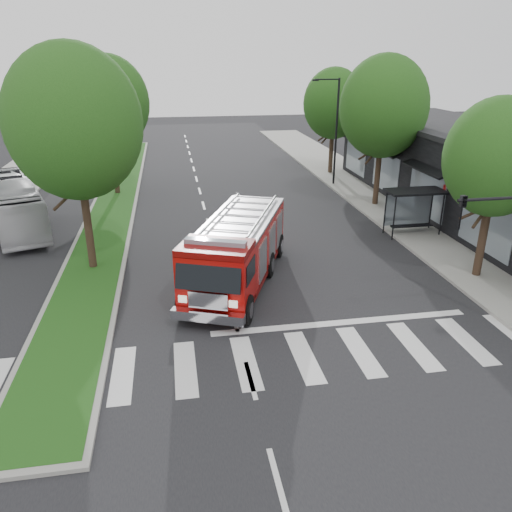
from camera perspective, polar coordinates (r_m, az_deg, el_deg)
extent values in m
plane|color=black|center=(19.53, -2.52, -7.20)|extent=(140.00, 140.00, 0.00)
cube|color=gray|center=(32.04, 17.78, 3.75)|extent=(5.00, 80.00, 0.15)
cube|color=gray|center=(36.40, -15.76, 6.09)|extent=(3.00, 50.00, 0.14)
cube|color=#164413|center=(36.38, -15.77, 6.20)|extent=(2.60, 49.50, 0.02)
cube|color=black|center=(33.73, 25.14, 7.90)|extent=(8.00, 30.00, 5.00)
cylinder|color=black|center=(28.30, 15.50, 4.17)|extent=(0.08, 0.08, 2.50)
cylinder|color=black|center=(29.58, 20.44, 4.34)|extent=(0.08, 0.08, 2.50)
cylinder|color=black|center=(29.34, 14.54, 4.89)|extent=(0.08, 0.08, 2.50)
cylinder|color=black|center=(30.58, 19.36, 5.03)|extent=(0.08, 0.08, 2.50)
cube|color=black|center=(29.09, 17.79, 7.06)|extent=(3.20, 1.60, 0.12)
cube|color=#8C99A5|center=(30.00, 16.93, 5.11)|extent=(2.80, 0.04, 1.80)
cube|color=black|center=(29.63, 17.35, 3.33)|extent=(2.40, 0.40, 0.08)
cylinder|color=black|center=(24.51, 24.45, 1.77)|extent=(0.36, 0.36, 3.74)
ellipsoid|color=#153E10|center=(23.63, 25.84, 10.11)|extent=(4.40, 4.40, 5.06)
cylinder|color=black|center=(34.56, 13.72, 9.12)|extent=(0.36, 0.36, 4.40)
ellipsoid|color=#153E10|center=(33.91, 14.39, 16.21)|extent=(5.60, 5.60, 6.44)
cylinder|color=black|center=(43.77, 8.58, 11.80)|extent=(0.36, 0.36, 3.96)
ellipsoid|color=#153E10|center=(43.28, 8.88, 16.85)|extent=(5.00, 5.00, 5.75)
cylinder|color=black|center=(24.36, -18.68, 3.59)|extent=(0.36, 0.36, 4.62)
ellipsoid|color=#153E10|center=(23.42, -20.05, 14.11)|extent=(5.80, 5.80, 6.67)
cylinder|color=black|center=(37.86, -15.83, 10.00)|extent=(0.36, 0.36, 4.40)
ellipsoid|color=#153E10|center=(37.27, -16.53, 16.46)|extent=(5.60, 5.60, 6.44)
imported|color=black|center=(16.66, 22.47, 4.58)|extent=(0.18, 0.22, 1.10)
cylinder|color=black|center=(39.40, 9.15, 13.64)|extent=(0.16, 0.16, 8.00)
cylinder|color=black|center=(38.77, 8.18, 19.36)|extent=(1.80, 0.10, 0.10)
cube|color=black|center=(38.51, 6.82, 19.33)|extent=(0.45, 0.20, 0.12)
cube|color=#650605|center=(22.38, -2.06, -1.69)|extent=(5.82, 9.29, 0.27)
cube|color=#9C0A08|center=(22.73, -1.58, 1.73)|extent=(5.03, 7.32, 2.13)
cube|color=#9C0A08|center=(19.03, -4.54, -2.50)|extent=(3.19, 2.78, 2.24)
cube|color=#B2B2B7|center=(22.37, -1.61, 4.42)|extent=(5.03, 7.32, 0.13)
cylinder|color=#B2B2B7|center=(22.55, -3.99, 5.08)|extent=(2.50, 5.96, 0.11)
cylinder|color=#B2B2B7|center=(22.11, 0.81, 4.79)|extent=(2.50, 5.96, 0.11)
cube|color=silver|center=(18.44, -5.53, -6.90)|extent=(2.71, 1.38, 0.37)
cube|color=#8C99A5|center=(18.48, -4.67, 1.56)|extent=(2.31, 1.22, 0.19)
cylinder|color=black|center=(19.58, -8.17, -5.38)|extent=(0.79, 1.23, 1.17)
cylinder|color=black|center=(18.93, -1.15, -6.16)|extent=(0.79, 1.23, 1.17)
cylinder|color=black|center=(23.42, -4.46, -0.50)|extent=(0.79, 1.23, 1.17)
cylinder|color=black|center=(22.88, 1.43, -1.00)|extent=(0.79, 1.23, 1.17)
cylinder|color=black|center=(25.71, -2.85, 1.62)|extent=(0.79, 1.23, 1.17)
cylinder|color=black|center=(25.22, 2.53, 1.21)|extent=(0.79, 1.23, 1.17)
imported|color=silver|center=(32.47, -25.81, 5.34)|extent=(5.67, 10.48, 2.86)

